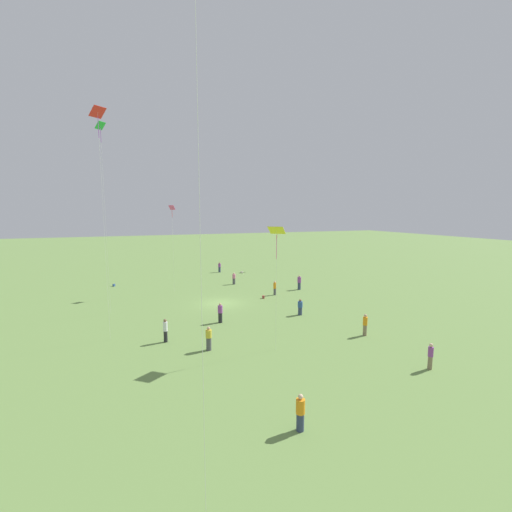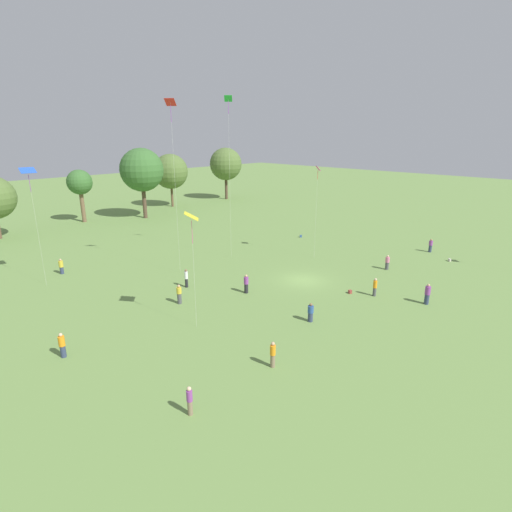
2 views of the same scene
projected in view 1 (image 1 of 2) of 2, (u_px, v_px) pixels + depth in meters
ground_plane at (221, 303)px, 37.69m from camera, size 240.00×240.00×0.00m
person_0 at (365, 325)px, 27.73m from camera, size 0.51×0.51×1.78m
person_2 at (430, 356)px, 21.75m from camera, size 0.37×0.37×1.72m
person_3 at (209, 339)px, 24.76m from camera, size 0.53×0.53×1.76m
person_4 at (165, 330)px, 26.32m from camera, size 0.45×0.45×1.84m
person_5 at (300, 307)px, 33.34m from camera, size 0.50×0.50×1.57m
person_6 at (234, 279)px, 47.60m from camera, size 0.57×0.57×1.65m
person_7 at (299, 283)px, 44.30m from camera, size 0.66×0.66×1.89m
person_8 at (275, 288)px, 41.39m from camera, size 0.48×0.48×1.73m
person_9 at (219, 267)px, 57.20m from camera, size 0.53×0.53×1.69m
person_10 at (220, 313)px, 31.00m from camera, size 0.45×0.45×1.82m
person_11 at (300, 413)px, 15.60m from camera, size 0.56×0.56×1.77m
kite_0 at (98, 124)px, 24.85m from camera, size 1.21×1.26×17.51m
kite_1 at (277, 233)px, 59.46m from camera, size 1.03×1.05×6.78m
kite_2 at (101, 139)px, 31.73m from camera, size 1.00×1.01×18.25m
kite_4 at (277, 234)px, 23.92m from camera, size 1.45×1.47×8.99m
kite_5 at (172, 213)px, 41.64m from camera, size 0.81×0.85×10.83m
picnic_bag_0 at (242, 272)px, 56.38m from camera, size 0.40×0.42×0.31m
picnic_bag_1 at (114, 285)px, 46.31m from camera, size 0.38×0.37×0.32m
picnic_bag_2 at (263, 297)px, 39.84m from camera, size 0.35×0.35×0.32m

